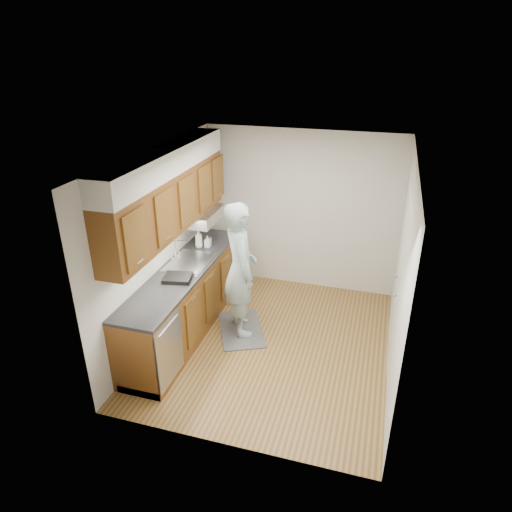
% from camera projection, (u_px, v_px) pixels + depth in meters
% --- Properties ---
extents(floor, '(3.50, 3.50, 0.00)m').
position_uv_depth(floor, '(271.00, 343.00, 6.06)').
color(floor, olive).
rests_on(floor, ground).
extents(ceiling, '(3.50, 3.50, 0.00)m').
position_uv_depth(ceiling, '(274.00, 156.00, 4.98)').
color(ceiling, white).
rests_on(ceiling, wall_left).
extents(wall_left, '(0.02, 3.50, 2.50)m').
position_uv_depth(wall_left, '(161.00, 244.00, 5.90)').
color(wall_left, beige).
rests_on(wall_left, floor).
extents(wall_right, '(0.02, 3.50, 2.50)m').
position_uv_depth(wall_right, '(401.00, 275.00, 5.14)').
color(wall_right, beige).
rests_on(wall_right, floor).
extents(wall_back, '(3.00, 0.02, 2.50)m').
position_uv_depth(wall_back, '(301.00, 211.00, 7.04)').
color(wall_back, beige).
rests_on(wall_back, floor).
extents(counter, '(0.64, 2.80, 1.30)m').
position_uv_depth(counter, '(186.00, 298.00, 6.15)').
color(counter, brown).
rests_on(counter, floor).
extents(upper_cabinets, '(0.47, 2.80, 1.21)m').
position_uv_depth(upper_cabinets, '(170.00, 193.00, 5.60)').
color(upper_cabinets, brown).
rests_on(upper_cabinets, wall_left).
extents(closet_door, '(0.02, 1.22, 2.05)m').
position_uv_depth(closet_door, '(398.00, 280.00, 5.50)').
color(closet_door, silver).
rests_on(closet_door, wall_right).
extents(floor_mat, '(0.90, 1.09, 0.02)m').
position_uv_depth(floor_mat, '(241.00, 329.00, 6.34)').
color(floor_mat, '#5C5C5F').
rests_on(floor_mat, floor).
extents(person, '(0.81, 0.89, 2.09)m').
position_uv_depth(person, '(240.00, 261.00, 5.88)').
color(person, '#8CA7AA').
rests_on(person, floor_mat).
extents(soap_bottle_a, '(0.14, 0.14, 0.28)m').
position_uv_depth(soap_bottle_a, '(199.00, 238.00, 6.53)').
color(soap_bottle_a, silver).
rests_on(soap_bottle_a, counter).
extents(soap_bottle_b, '(0.08, 0.08, 0.17)m').
position_uv_depth(soap_bottle_b, '(208.00, 241.00, 6.55)').
color(soap_bottle_b, silver).
rests_on(soap_bottle_b, counter).
extents(steel_can, '(0.08, 0.08, 0.12)m').
position_uv_depth(steel_can, '(210.00, 241.00, 6.63)').
color(steel_can, '#A5A5AA').
rests_on(steel_can, counter).
extents(dish_rack, '(0.39, 0.34, 0.05)m').
position_uv_depth(dish_rack, '(178.00, 278.00, 5.67)').
color(dish_rack, black).
rests_on(dish_rack, counter).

